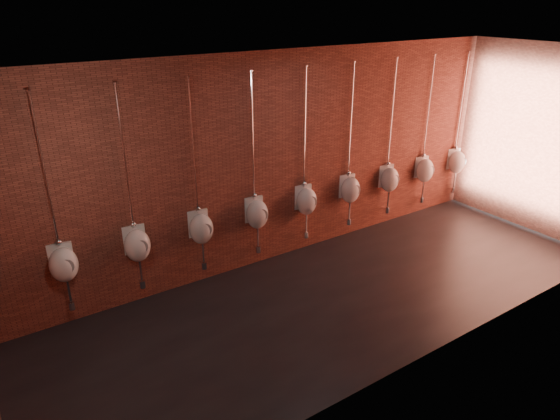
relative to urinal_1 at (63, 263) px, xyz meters
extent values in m
plane|color=black|center=(3.27, -1.38, -0.90)|extent=(8.50, 8.50, 0.00)
cube|color=black|center=(3.27, -1.38, 2.30)|extent=(8.50, 3.00, 0.04)
cube|color=brown|center=(3.27, 0.12, 0.70)|extent=(8.50, 0.04, 3.20)
cube|color=brown|center=(3.27, -2.88, 0.70)|extent=(8.50, 0.04, 3.20)
cube|color=brown|center=(7.52, -1.38, 0.70)|extent=(0.04, 3.00, 3.20)
ellipsoid|color=white|center=(0.00, -0.01, -0.02)|extent=(0.39, 0.36, 0.45)
cube|color=white|center=(0.00, 0.10, 0.03)|extent=(0.29, 0.10, 0.40)
cylinder|color=gray|center=(0.00, -0.12, 0.01)|extent=(0.20, 0.06, 0.20)
cylinder|color=silver|center=(0.00, 0.08, 1.13)|extent=(0.02, 0.02, 1.84)
sphere|color=silver|center=(0.00, 0.07, 0.26)|extent=(0.08, 0.08, 0.08)
cylinder|color=silver|center=(0.00, 0.08, 2.05)|extent=(0.05, 0.05, 0.01)
cylinder|color=silver|center=(0.00, -0.01, -0.36)|extent=(0.03, 0.03, 0.36)
cylinder|color=silver|center=(0.00, -0.01, -0.60)|extent=(0.08, 0.08, 0.11)
cylinder|color=silver|center=(0.00, 0.06, -0.60)|extent=(0.03, 0.15, 0.03)
ellipsoid|color=white|center=(0.91, -0.01, -0.02)|extent=(0.39, 0.36, 0.45)
cube|color=white|center=(0.91, 0.10, 0.03)|extent=(0.29, 0.10, 0.40)
cylinder|color=gray|center=(0.91, -0.12, 0.01)|extent=(0.20, 0.06, 0.20)
cylinder|color=silver|center=(0.91, 0.08, 1.13)|extent=(0.02, 0.02, 1.84)
sphere|color=silver|center=(0.91, 0.07, 0.26)|extent=(0.08, 0.08, 0.08)
cylinder|color=silver|center=(0.91, 0.08, 2.05)|extent=(0.05, 0.05, 0.01)
cylinder|color=silver|center=(0.91, -0.01, -0.36)|extent=(0.03, 0.03, 0.36)
cylinder|color=silver|center=(0.91, -0.01, -0.60)|extent=(0.08, 0.08, 0.11)
cylinder|color=silver|center=(0.91, 0.06, -0.60)|extent=(0.03, 0.15, 0.03)
ellipsoid|color=white|center=(1.82, -0.01, -0.02)|extent=(0.39, 0.36, 0.45)
cube|color=white|center=(1.82, 0.10, 0.03)|extent=(0.29, 0.10, 0.40)
cylinder|color=gray|center=(1.82, -0.12, 0.01)|extent=(0.20, 0.06, 0.20)
cylinder|color=silver|center=(1.82, 0.08, 1.13)|extent=(0.02, 0.02, 1.84)
sphere|color=silver|center=(1.82, 0.07, 0.26)|extent=(0.08, 0.08, 0.08)
cylinder|color=silver|center=(1.82, 0.08, 2.05)|extent=(0.05, 0.05, 0.01)
cylinder|color=silver|center=(1.82, -0.01, -0.36)|extent=(0.03, 0.03, 0.36)
cylinder|color=silver|center=(1.82, -0.01, -0.60)|extent=(0.08, 0.08, 0.11)
cylinder|color=silver|center=(1.82, 0.06, -0.60)|extent=(0.03, 0.15, 0.03)
ellipsoid|color=white|center=(2.73, -0.01, -0.02)|extent=(0.39, 0.36, 0.45)
cube|color=white|center=(2.73, 0.10, 0.03)|extent=(0.29, 0.10, 0.40)
cylinder|color=gray|center=(2.73, -0.12, 0.01)|extent=(0.20, 0.06, 0.20)
cylinder|color=silver|center=(2.73, 0.08, 1.13)|extent=(0.02, 0.02, 1.84)
sphere|color=silver|center=(2.73, 0.07, 0.26)|extent=(0.08, 0.08, 0.08)
cylinder|color=silver|center=(2.73, 0.08, 2.05)|extent=(0.05, 0.05, 0.01)
cylinder|color=silver|center=(2.73, -0.01, -0.36)|extent=(0.03, 0.03, 0.36)
cylinder|color=silver|center=(2.73, -0.01, -0.60)|extent=(0.08, 0.08, 0.11)
cylinder|color=silver|center=(2.73, 0.06, -0.60)|extent=(0.03, 0.15, 0.03)
ellipsoid|color=white|center=(3.65, -0.01, -0.02)|extent=(0.39, 0.36, 0.45)
cube|color=white|center=(3.65, 0.10, 0.03)|extent=(0.29, 0.10, 0.40)
cylinder|color=gray|center=(3.65, -0.12, 0.01)|extent=(0.20, 0.06, 0.20)
cylinder|color=silver|center=(3.65, 0.08, 1.13)|extent=(0.02, 0.02, 1.84)
sphere|color=silver|center=(3.65, 0.07, 0.26)|extent=(0.08, 0.08, 0.08)
cylinder|color=silver|center=(3.65, 0.08, 2.05)|extent=(0.05, 0.05, 0.01)
cylinder|color=silver|center=(3.65, -0.01, -0.36)|extent=(0.03, 0.03, 0.36)
cylinder|color=silver|center=(3.65, -0.01, -0.60)|extent=(0.08, 0.08, 0.11)
cylinder|color=silver|center=(3.65, 0.06, -0.60)|extent=(0.03, 0.15, 0.03)
ellipsoid|color=white|center=(4.56, -0.01, -0.02)|extent=(0.39, 0.36, 0.45)
cube|color=white|center=(4.56, 0.10, 0.03)|extent=(0.29, 0.10, 0.40)
cylinder|color=gray|center=(4.56, -0.12, 0.01)|extent=(0.20, 0.06, 0.20)
cylinder|color=silver|center=(4.56, 0.08, 1.13)|extent=(0.02, 0.02, 1.84)
sphere|color=silver|center=(4.56, 0.07, 0.26)|extent=(0.08, 0.08, 0.08)
cylinder|color=silver|center=(4.56, 0.08, 2.05)|extent=(0.05, 0.05, 0.01)
cylinder|color=silver|center=(4.56, -0.01, -0.36)|extent=(0.03, 0.03, 0.36)
cylinder|color=silver|center=(4.56, -0.01, -0.60)|extent=(0.08, 0.08, 0.11)
cylinder|color=silver|center=(4.56, 0.06, -0.60)|extent=(0.03, 0.15, 0.03)
ellipsoid|color=white|center=(5.47, -0.01, -0.02)|extent=(0.39, 0.36, 0.45)
cube|color=white|center=(5.47, 0.10, 0.03)|extent=(0.29, 0.10, 0.40)
cylinder|color=gray|center=(5.47, -0.12, 0.01)|extent=(0.20, 0.06, 0.20)
cylinder|color=silver|center=(5.47, 0.08, 1.13)|extent=(0.02, 0.02, 1.84)
sphere|color=silver|center=(5.47, 0.07, 0.26)|extent=(0.08, 0.08, 0.08)
cylinder|color=silver|center=(5.47, 0.08, 2.05)|extent=(0.05, 0.05, 0.01)
cylinder|color=silver|center=(5.47, -0.01, -0.36)|extent=(0.03, 0.03, 0.36)
cylinder|color=silver|center=(5.47, -0.01, -0.60)|extent=(0.08, 0.08, 0.11)
cylinder|color=silver|center=(5.47, 0.06, -0.60)|extent=(0.03, 0.15, 0.03)
ellipsoid|color=white|center=(6.38, -0.01, -0.02)|extent=(0.39, 0.36, 0.45)
cube|color=white|center=(6.38, 0.10, 0.03)|extent=(0.29, 0.10, 0.40)
cylinder|color=gray|center=(6.38, -0.12, 0.01)|extent=(0.20, 0.06, 0.20)
cylinder|color=silver|center=(6.38, 0.08, 1.13)|extent=(0.02, 0.02, 1.84)
sphere|color=silver|center=(6.38, 0.07, 0.26)|extent=(0.08, 0.08, 0.08)
cylinder|color=silver|center=(6.38, 0.08, 2.05)|extent=(0.05, 0.05, 0.01)
cylinder|color=silver|center=(6.38, -0.01, -0.36)|extent=(0.03, 0.03, 0.36)
cylinder|color=silver|center=(6.38, -0.01, -0.60)|extent=(0.08, 0.08, 0.11)
cylinder|color=silver|center=(6.38, 0.06, -0.60)|extent=(0.03, 0.15, 0.03)
ellipsoid|color=white|center=(7.29, -0.01, -0.02)|extent=(0.39, 0.36, 0.45)
cube|color=white|center=(7.29, 0.10, 0.03)|extent=(0.29, 0.10, 0.40)
cylinder|color=gray|center=(7.29, -0.12, 0.01)|extent=(0.20, 0.06, 0.20)
cylinder|color=silver|center=(7.29, 0.08, 1.13)|extent=(0.02, 0.02, 1.84)
sphere|color=silver|center=(7.29, 0.07, 0.26)|extent=(0.08, 0.08, 0.08)
cylinder|color=silver|center=(7.29, 0.08, 2.05)|extent=(0.05, 0.05, 0.01)
cylinder|color=silver|center=(7.29, -0.01, -0.36)|extent=(0.03, 0.03, 0.36)
cylinder|color=silver|center=(7.29, -0.01, -0.60)|extent=(0.08, 0.08, 0.11)
cylinder|color=silver|center=(7.29, 0.06, -0.60)|extent=(0.03, 0.15, 0.03)
camera|label=1|loc=(-0.74, -5.84, 2.97)|focal=32.00mm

